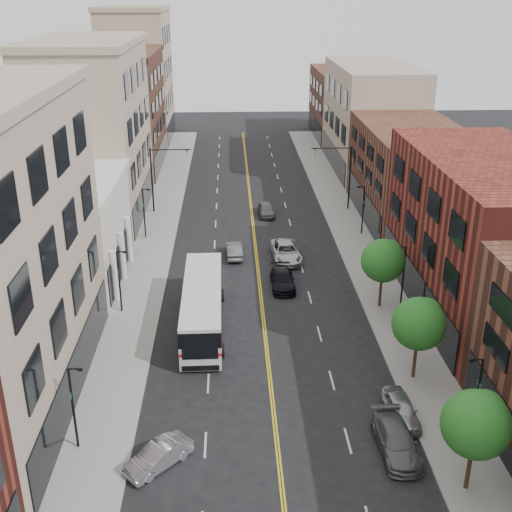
{
  "coord_description": "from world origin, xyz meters",
  "views": [
    {
      "loc": [
        -2.39,
        -20.86,
        23.6
      ],
      "look_at": [
        -0.54,
        23.07,
        5.0
      ],
      "focal_mm": 45.0,
      "sensor_mm": 36.0,
      "label": 1
    }
  ],
  "objects": [
    {
      "name": "sidewalk_left",
      "position": [
        -10.0,
        35.0,
        0.07
      ],
      "size": [
        4.0,
        110.0,
        0.15
      ],
      "primitive_type": "cube",
      "color": "gray",
      "rests_on": "ground"
    },
    {
      "name": "sidewalk_right",
      "position": [
        10.0,
        35.0,
        0.07
      ],
      "size": [
        4.0,
        110.0,
        0.15
      ],
      "primitive_type": "cube",
      "color": "gray",
      "rests_on": "ground"
    },
    {
      "name": "bldg_l_white",
      "position": [
        -17.0,
        31.0,
        4.0
      ],
      "size": [
        10.0,
        14.0,
        8.0
      ],
      "primitive_type": "cube",
      "color": "silver",
      "rests_on": "ground"
    },
    {
      "name": "bldg_l_far_a",
      "position": [
        -17.0,
        48.0,
        9.0
      ],
      "size": [
        10.0,
        20.0,
        18.0
      ],
      "primitive_type": "cube",
      "color": "tan",
      "rests_on": "ground"
    },
    {
      "name": "bldg_l_far_b",
      "position": [
        -17.0,
        68.0,
        7.5
      ],
      "size": [
        10.0,
        20.0,
        15.0
      ],
      "primitive_type": "cube",
      "color": "#593023",
      "rests_on": "ground"
    },
    {
      "name": "bldg_l_far_c",
      "position": [
        -17.0,
        86.0,
        10.0
      ],
      "size": [
        10.0,
        16.0,
        20.0
      ],
      "primitive_type": "cube",
      "color": "tan",
      "rests_on": "ground"
    },
    {
      "name": "bldg_r_mid",
      "position": [
        17.0,
        24.0,
        6.0
      ],
      "size": [
        10.0,
        22.0,
        12.0
      ],
      "primitive_type": "cube",
      "color": "#5B1F18",
      "rests_on": "ground"
    },
    {
      "name": "bldg_r_far_a",
      "position": [
        17.0,
        45.0,
        5.0
      ],
      "size": [
        10.0,
        20.0,
        10.0
      ],
      "primitive_type": "cube",
      "color": "#593023",
      "rests_on": "ground"
    },
    {
      "name": "bldg_r_far_b",
      "position": [
        17.0,
        66.0,
        7.0
      ],
      "size": [
        10.0,
        22.0,
        14.0
      ],
      "primitive_type": "cube",
      "color": "tan",
      "rests_on": "ground"
    },
    {
      "name": "bldg_r_far_c",
      "position": [
        17.0,
        86.0,
        5.5
      ],
      "size": [
        10.0,
        18.0,
        11.0
      ],
      "primitive_type": "cube",
      "color": "#593023",
      "rests_on": "ground"
    },
    {
      "name": "tree_r_1",
      "position": [
        9.39,
        4.07,
        4.13
      ],
      "size": [
        3.4,
        3.4,
        5.59
      ],
      "color": "black",
      "rests_on": "sidewalk_right"
    },
    {
      "name": "tree_r_2",
      "position": [
        9.39,
        14.07,
        4.13
      ],
      "size": [
        3.4,
        3.4,
        5.59
      ],
      "color": "black",
      "rests_on": "sidewalk_right"
    },
    {
      "name": "tree_r_3",
      "position": [
        9.39,
        24.07,
        4.13
      ],
      "size": [
        3.4,
        3.4,
        5.59
      ],
      "color": "black",
      "rests_on": "sidewalk_right"
    },
    {
      "name": "lamp_l_1",
      "position": [
        -10.95,
        8.0,
        2.97
      ],
      "size": [
        0.81,
        0.55,
        5.05
      ],
      "color": "black",
      "rests_on": "sidewalk_left"
    },
    {
      "name": "lamp_l_2",
      "position": [
        -10.95,
        24.0,
        2.97
      ],
      "size": [
        0.81,
        0.55,
        5.05
      ],
      "color": "black",
      "rests_on": "sidewalk_left"
    },
    {
      "name": "lamp_l_3",
      "position": [
        -10.95,
        40.0,
        2.97
      ],
      "size": [
        0.81,
        0.55,
        5.05
      ],
      "color": "black",
      "rests_on": "sidewalk_left"
    },
    {
      "name": "lamp_r_1",
      "position": [
        10.95,
        8.0,
        2.97
      ],
      "size": [
        0.81,
        0.55,
        5.05
      ],
      "color": "black",
      "rests_on": "sidewalk_right"
    },
    {
      "name": "lamp_r_2",
      "position": [
        10.95,
        24.0,
        2.97
      ],
      "size": [
        0.81,
        0.55,
        5.05
      ],
      "color": "black",
      "rests_on": "sidewalk_right"
    },
    {
      "name": "lamp_r_3",
      "position": [
        10.95,
        40.0,
        2.97
      ],
      "size": [
        0.81,
        0.55,
        5.05
      ],
      "color": "black",
      "rests_on": "sidewalk_right"
    },
    {
      "name": "signal_mast_left",
      "position": [
        -10.27,
        48.0,
        4.65
      ],
      "size": [
        4.49,
        0.18,
        7.2
      ],
      "color": "black",
      "rests_on": "sidewalk_left"
    },
    {
      "name": "signal_mast_right",
      "position": [
        10.27,
        48.0,
        4.65
      ],
      "size": [
        4.49,
        0.18,
        7.2
      ],
      "color": "black",
      "rests_on": "sidewalk_right"
    },
    {
      "name": "city_bus",
      "position": [
        -4.56,
        21.45,
        1.92
      ],
      "size": [
        3.2,
        12.9,
        3.31
      ],
      "rotation": [
        0.0,
        0.0,
        0.01
      ],
      "color": "silver",
      "rests_on": "ground"
    },
    {
      "name": "car_angle_b",
      "position": [
        -6.41,
        6.42,
        0.64
      ],
      "size": [
        3.72,
        3.71,
        1.28
      ],
      "primitive_type": "imported",
      "rotation": [
        0.0,
        0.0,
        -0.79
      ],
      "color": "#B4B5BC",
      "rests_on": "ground"
    },
    {
      "name": "car_parked_mid",
      "position": [
        6.45,
        7.02,
        0.71
      ],
      "size": [
        2.16,
        4.96,
        1.42
      ],
      "primitive_type": "imported",
      "rotation": [
        0.0,
        0.0,
        0.04
      ],
      "color": "#525257",
      "rests_on": "ground"
    },
    {
      "name": "car_parked_far",
      "position": [
        7.4,
        9.82,
        0.69
      ],
      "size": [
        1.77,
        4.11,
        1.38
      ],
      "primitive_type": "imported",
      "rotation": [
        0.0,
        0.0,
        0.03
      ],
      "color": "#A6AAAE",
      "rests_on": "ground"
    },
    {
      "name": "car_lane_behind",
      "position": [
        -2.11,
        34.79,
        0.67
      ],
      "size": [
        1.62,
        4.15,
        1.35
      ],
      "primitive_type": "imported",
      "rotation": [
        0.0,
        0.0,
        3.19
      ],
      "color": "#48474B",
      "rests_on": "ground"
    },
    {
      "name": "car_lane_a",
      "position": [
        1.91,
        28.05,
        0.69
      ],
      "size": [
        1.99,
        4.78,
        1.38
      ],
      "primitive_type": "imported",
      "rotation": [
        0.0,
        0.0,
        0.01
      ],
      "color": "black",
      "rests_on": "ground"
    },
    {
      "name": "car_lane_b",
      "position": [
        2.71,
        34.0,
        0.78
      ],
      "size": [
        2.89,
        5.73,
        1.56
      ],
      "primitive_type": "imported",
      "rotation": [
        0.0,
        0.0,
        0.06
      ],
      "color": "#B4B7BD",
      "rests_on": "ground"
    },
    {
      "name": "car_lane_c",
      "position": [
        1.54,
        46.41,
        0.7
      ],
      "size": [
        1.87,
        4.17,
        1.39
      ],
      "primitive_type": "imported",
      "rotation": [
        0.0,
        0.0,
        0.06
      ],
      "color": "#4D4C52",
      "rests_on": "ground"
    }
  ]
}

